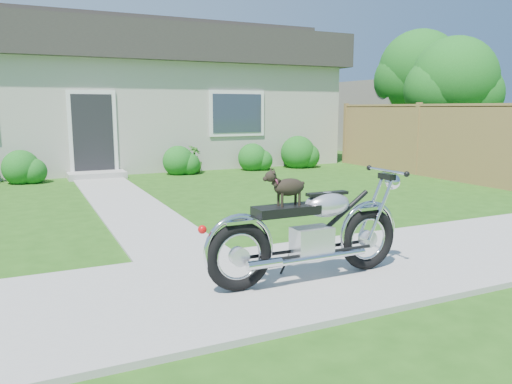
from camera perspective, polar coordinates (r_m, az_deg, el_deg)
ground at (r=5.68m, az=10.17°, el=-8.57°), size 80.00×80.00×0.00m
sidewalk at (r=5.67m, az=10.18°, el=-8.38°), size 24.00×2.20×0.04m
walkway at (r=9.69m, az=-14.87°, el=-1.08°), size 1.20×8.00×0.03m
house at (r=16.69m, az=-14.45°, el=10.67°), size 12.60×7.03×4.50m
fence at (r=13.88m, az=17.97°, el=5.75°), size 0.12×6.62×1.90m
tree_near at (r=16.15m, az=22.19°, el=11.37°), size 2.57×2.50×3.83m
tree_far at (r=19.70m, az=18.57°, el=12.53°), size 2.99×2.98×4.58m
shrub_row at (r=13.42m, az=-9.99°, el=3.56°), size 10.37×1.02×1.02m
potted_plant_right at (r=13.67m, az=-7.05°, el=3.72°), size 0.59×0.59×0.75m
motorcycle_with_dog at (r=5.04m, az=6.41°, el=-4.41°), size 2.22×0.60×1.13m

